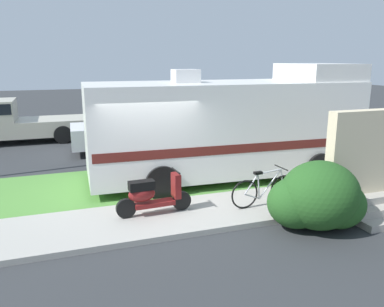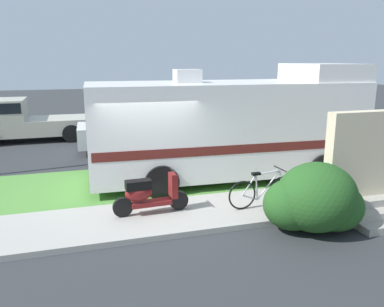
% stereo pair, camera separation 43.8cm
% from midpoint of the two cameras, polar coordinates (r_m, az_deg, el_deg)
% --- Properties ---
extents(ground_plane, '(80.00, 80.00, 0.00)m').
position_cam_midpoint_polar(ground_plane, '(9.91, -4.73, -7.06)').
color(ground_plane, '#2D3033').
extents(sidewalk, '(24.00, 2.00, 0.12)m').
position_cam_midpoint_polar(sidewalk, '(8.80, -3.07, -9.36)').
color(sidewalk, '#9E9B93').
rests_on(sidewalk, ground).
extents(grass_strip, '(24.00, 3.40, 0.08)m').
position_cam_midpoint_polar(grass_strip, '(11.29, -6.35, -4.26)').
color(grass_strip, '#4C8438').
rests_on(grass_strip, ground).
extents(motorhome_rv, '(7.99, 2.95, 3.37)m').
position_cam_midpoint_polar(motorhome_rv, '(11.45, 6.79, 4.01)').
color(motorhome_rv, silver).
rests_on(motorhome_rv, ground).
extents(scooter, '(1.73, 0.50, 0.97)m').
position_cam_midpoint_polar(scooter, '(8.72, -5.01, -5.97)').
color(scooter, black).
rests_on(scooter, ground).
extents(bicycle, '(1.74, 0.52, 0.90)m').
position_cam_midpoint_polar(bicycle, '(9.29, 11.63, -5.42)').
color(bicycle, black).
rests_on(bicycle, ground).
extents(pickup_truck_near, '(5.69, 2.32, 1.87)m').
position_cam_midpoint_polar(pickup_truck_near, '(15.60, -2.91, 4.42)').
color(pickup_truck_near, silver).
rests_on(pickup_truck_near, ground).
extents(pickup_truck_far, '(5.41, 2.24, 1.83)m').
position_cam_midpoint_polar(pickup_truck_far, '(18.50, -23.68, 4.69)').
color(pickup_truck_far, '#B7B29E').
rests_on(pickup_truck_far, ground).
extents(porch_steps, '(2.00, 1.26, 2.40)m').
position_cam_midpoint_polar(porch_steps, '(9.67, 25.62, -2.89)').
color(porch_steps, '#9E998E').
rests_on(porch_steps, ground).
extents(bush_by_porch, '(2.03, 1.52, 1.44)m').
position_cam_midpoint_polar(bush_by_porch, '(8.47, 18.96, -6.56)').
color(bush_by_porch, '#23511E').
rests_on(bush_by_porch, ground).
extents(bottle_green, '(0.07, 0.07, 0.26)m').
position_cam_midpoint_polar(bottle_green, '(9.91, 17.58, -6.26)').
color(bottle_green, brown).
rests_on(bottle_green, ground).
extents(bottle_spare, '(0.07, 0.07, 0.27)m').
position_cam_midpoint_polar(bottle_spare, '(11.39, 24.51, -4.27)').
color(bottle_spare, navy).
rests_on(bottle_spare, ground).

